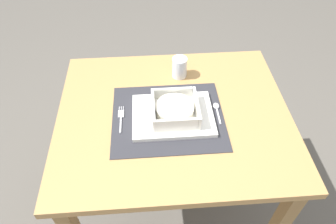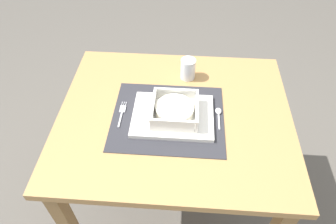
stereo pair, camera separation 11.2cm
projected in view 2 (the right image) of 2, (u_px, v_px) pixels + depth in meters
name	position (u px, v px, depth m)	size (l,w,h in m)	color
ground_plane	(173.00, 205.00, 1.70)	(6.00, 6.00, 0.00)	#59544C
dining_table	(174.00, 133.00, 1.24)	(0.88, 0.74, 0.75)	#B2844C
placemat	(168.00, 117.00, 1.14)	(0.42, 0.35, 0.00)	#2D2D33
serving_plate	(173.00, 116.00, 1.14)	(0.30, 0.22, 0.02)	white
porridge_bowl	(175.00, 111.00, 1.11)	(0.17, 0.17, 0.06)	white
fork	(122.00, 112.00, 1.16)	(0.02, 0.13, 0.00)	silver
spoon	(219.00, 113.00, 1.15)	(0.02, 0.11, 0.01)	silver
butter_knife	(210.00, 118.00, 1.13)	(0.01, 0.13, 0.01)	black
bread_knife	(203.00, 121.00, 1.12)	(0.01, 0.13, 0.01)	#59331E
drinking_glass	(188.00, 70.00, 1.28)	(0.06, 0.06, 0.09)	white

